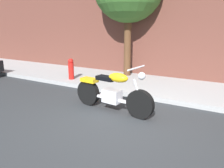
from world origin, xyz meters
TOP-DOWN VIEW (x-y plane):
  - ground_plane at (0.00, 0.00)m, footprint 60.00×60.00m
  - sidewalk at (0.00, 3.06)m, footprint 25.29×2.67m
  - motorcycle at (-0.47, 0.53)m, footprint 2.22×0.70m
  - fire_hydrant at (-3.21, 2.23)m, footprint 0.20×0.20m

SIDE VIEW (x-z plane):
  - ground_plane at x=0.00m, z-range 0.00..0.00m
  - sidewalk at x=0.00m, z-range 0.00..0.14m
  - fire_hydrant at x=-3.21m, z-range 0.00..0.91m
  - motorcycle at x=-0.47m, z-range -0.12..1.04m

